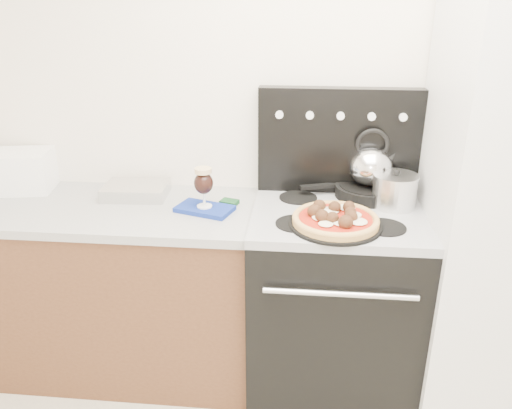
# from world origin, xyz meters

# --- Properties ---
(room_shell) EXTENTS (3.52, 3.01, 2.52)m
(room_shell) POSITION_xyz_m (0.00, 0.29, 1.25)
(room_shell) COLOR beige
(room_shell) RESTS_ON ground
(base_cabinet) EXTENTS (1.45, 0.60, 0.86)m
(base_cabinet) POSITION_xyz_m (-1.02, 1.20, 0.43)
(base_cabinet) COLOR brown
(base_cabinet) RESTS_ON ground
(countertop) EXTENTS (1.48, 0.63, 0.04)m
(countertop) POSITION_xyz_m (-1.02, 1.20, 0.88)
(countertop) COLOR #A9A9A9
(countertop) RESTS_ON base_cabinet
(stove_body) EXTENTS (0.76, 0.65, 0.88)m
(stove_body) POSITION_xyz_m (0.08, 1.18, 0.44)
(stove_body) COLOR black
(stove_body) RESTS_ON ground
(cooktop) EXTENTS (0.76, 0.65, 0.04)m
(cooktop) POSITION_xyz_m (0.08, 1.18, 0.90)
(cooktop) COLOR #ADADB2
(cooktop) RESTS_ON stove_body
(backguard) EXTENTS (0.76, 0.08, 0.50)m
(backguard) POSITION_xyz_m (0.08, 1.45, 1.17)
(backguard) COLOR black
(backguard) RESTS_ON cooktop
(fridge) EXTENTS (0.64, 0.68, 1.90)m
(fridge) POSITION_xyz_m (0.78, 1.15, 0.95)
(fridge) COLOR silver
(fridge) RESTS_ON ground
(toaster_oven) EXTENTS (0.35, 0.29, 0.20)m
(toaster_oven) POSITION_xyz_m (-1.50, 1.36, 1.00)
(toaster_oven) COLOR white
(toaster_oven) RESTS_ON countertop
(foil_sheet) EXTENTS (0.31, 0.24, 0.06)m
(foil_sheet) POSITION_xyz_m (-0.89, 1.33, 0.93)
(foil_sheet) COLOR white
(foil_sheet) RESTS_ON countertop
(oven_mitt) EXTENTS (0.28, 0.22, 0.02)m
(oven_mitt) POSITION_xyz_m (-0.52, 1.17, 0.91)
(oven_mitt) COLOR navy
(oven_mitt) RESTS_ON countertop
(beer_glass) EXTENTS (0.11, 0.11, 0.19)m
(beer_glass) POSITION_xyz_m (-0.52, 1.17, 1.02)
(beer_glass) COLOR black
(beer_glass) RESTS_ON oven_mitt
(pizza_pan) EXTENTS (0.46, 0.46, 0.01)m
(pizza_pan) POSITION_xyz_m (0.06, 1.02, 0.93)
(pizza_pan) COLOR black
(pizza_pan) RESTS_ON cooktop
(pizza) EXTENTS (0.42, 0.42, 0.05)m
(pizza) POSITION_xyz_m (0.06, 1.02, 0.96)
(pizza) COLOR #E49B5B
(pizza) RESTS_ON pizza_pan
(skillet) EXTENTS (0.39, 0.39, 0.06)m
(skillet) POSITION_xyz_m (0.23, 1.38, 0.95)
(skillet) COLOR black
(skillet) RESTS_ON cooktop
(tea_kettle) EXTENTS (0.22, 0.22, 0.23)m
(tea_kettle) POSITION_xyz_m (0.23, 1.38, 1.09)
(tea_kettle) COLOR silver
(tea_kettle) RESTS_ON skillet
(stock_pot) EXTENTS (0.20, 0.20, 0.14)m
(stock_pot) POSITION_xyz_m (0.33, 1.27, 0.99)
(stock_pot) COLOR silver
(stock_pot) RESTS_ON cooktop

